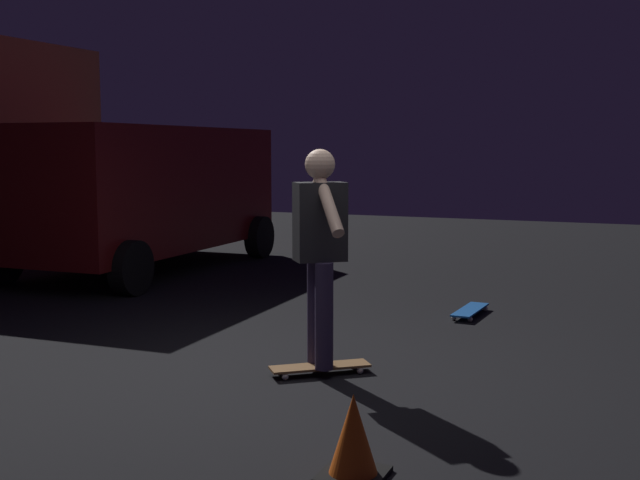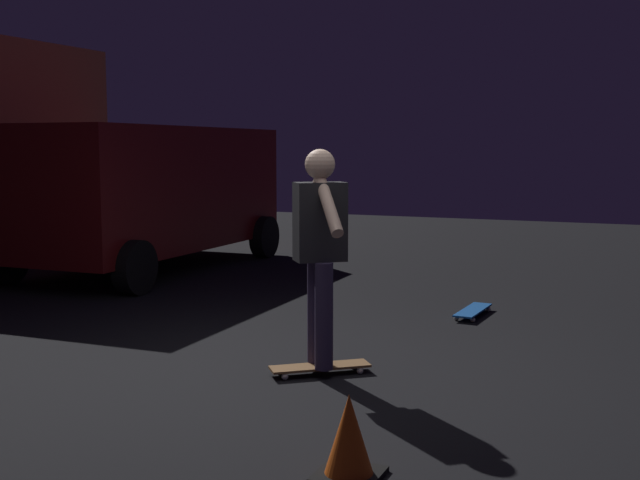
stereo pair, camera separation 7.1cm
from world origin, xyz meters
TOP-DOWN VIEW (x-y plane):
  - ground_plane at (0.00, 0.00)m, footprint 28.00×28.00m
  - parked_van at (4.13, 4.28)m, footprint 4.65×2.30m
  - skateboard_ridden at (0.22, -0.11)m, footprint 0.65×0.73m
  - skateboard_spare at (2.82, -0.72)m, footprint 0.79×0.26m
  - skater at (0.22, -0.11)m, footprint 0.82×0.69m
  - traffic_cone at (-1.51, -1.03)m, footprint 0.34×0.34m

SIDE VIEW (x-z plane):
  - ground_plane at x=0.00m, z-range 0.00..0.00m
  - skateboard_ridden at x=0.22m, z-range 0.02..0.09m
  - skateboard_spare at x=2.82m, z-range 0.02..0.09m
  - traffic_cone at x=-1.51m, z-range -0.02..0.44m
  - skater at x=0.22m, z-range 0.20..1.87m
  - parked_van at x=4.13m, z-range 0.15..2.18m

